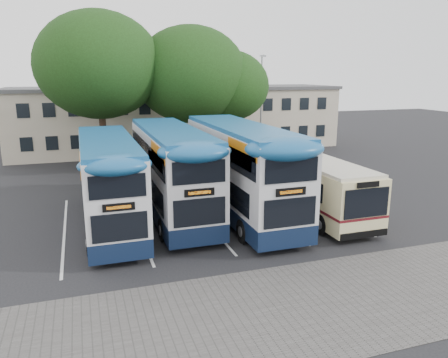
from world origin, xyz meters
name	(u,v)px	position (x,y,z in m)	size (l,w,h in m)	color
ground	(309,242)	(0.00, 0.00, 0.00)	(120.00, 120.00, 0.00)	black
paving_strip	(330,301)	(-2.00, -5.00, 0.01)	(40.00, 6.00, 0.01)	#595654
bay_lines	(202,217)	(-3.75, 5.00, 0.01)	(14.12, 11.00, 0.01)	silver
depot_building	(179,117)	(0.00, 26.99, 3.15)	(32.40, 8.40, 6.20)	#B0A58E
lamp_post	(261,101)	(6.00, 19.97, 5.08)	(0.25, 1.05, 9.06)	gray
tree_left	(99,65)	(-7.99, 17.49, 8.08)	(9.19, 9.19, 12.00)	black
tree_mid	(191,75)	(-1.07, 17.61, 7.39)	(8.88, 8.88, 11.18)	black
tree_right	(228,86)	(2.00, 17.59, 6.50)	(6.71, 6.71, 9.37)	black
bus_dd_left	(109,179)	(-8.47, 5.10, 2.46)	(2.60, 10.72, 4.47)	#0E1B36
bus_dd_mid	(172,168)	(-5.14, 5.94, 2.60)	(2.75, 11.33, 4.72)	#0E1B36
bus_dd_right	(240,166)	(-1.67, 4.72, 2.70)	(2.86, 11.77, 4.91)	#0E1B36
bus_single	(308,180)	(2.17, 4.20, 1.75)	(2.63, 10.33, 3.08)	beige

